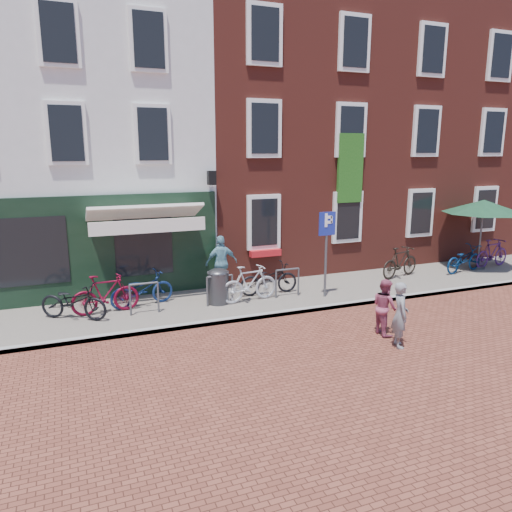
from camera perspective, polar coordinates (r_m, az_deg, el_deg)
name	(u,v)px	position (r m, az deg, el deg)	size (l,w,h in m)	color
ground	(289,315)	(12.67, 3.94, -6.97)	(80.00, 80.00, 0.00)	brown
sidewalk	(298,294)	(14.35, 4.98, -4.42)	(24.00, 3.00, 0.10)	slate
building_stucco	(65,140)	(17.76, -21.53, 12.57)	(8.00, 8.00, 9.00)	silver
building_brick_mid	(260,128)	(19.18, 0.45, 14.84)	(6.00, 8.00, 10.00)	maroon
building_brick_right	(390,130)	(22.14, 15.46, 14.09)	(6.00, 8.00, 10.00)	maroon
filler_right	(502,143)	(26.52, 26.95, 11.79)	(7.00, 8.00, 9.00)	maroon
litter_bin	(218,284)	(13.15, -4.47, -3.34)	(0.56, 0.56, 1.04)	#3C3C3F
parking_sign	(327,239)	(13.60, 8.30, 2.01)	(0.50, 0.08, 2.43)	#4C4C4F
parasol	(484,204)	(18.43, 25.22, 5.57)	(2.72, 2.72, 2.51)	#4C4C4F
woman	(400,315)	(10.96, 16.60, -6.63)	(0.53, 0.35, 1.45)	slate
boy	(385,307)	(11.61, 14.89, -5.79)	(0.64, 0.50, 1.31)	#9B435D
cafe_person	(222,263)	(14.39, -4.08, -0.80)	(0.96, 0.40, 1.63)	#6CA3B4
bicycle_0	(73,301)	(12.74, -20.68, -5.01)	(0.61, 1.75, 0.92)	black
bicycle_1	(105,294)	(12.92, -17.31, -4.29)	(0.48, 1.69, 1.02)	#5E061B
bicycle_2	(142,289)	(13.29, -13.27, -3.82)	(0.61, 1.75, 0.92)	navy
bicycle_3	(249,283)	(13.30, -0.77, -3.24)	(0.48, 1.69, 1.02)	#B2B2B5
bicycle_4	(269,279)	(13.97, 1.50, -2.68)	(0.61, 1.75, 0.92)	black
bicycle_5	(400,262)	(16.46, 16.60, -0.69)	(0.48, 1.69, 1.02)	black
bicycle_6	(464,259)	(17.91, 23.26, -0.32)	(0.61, 1.75, 0.92)	#062248
bicycle_7	(492,253)	(19.05, 26.02, 0.30)	(0.48, 1.69, 1.02)	#3B1752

